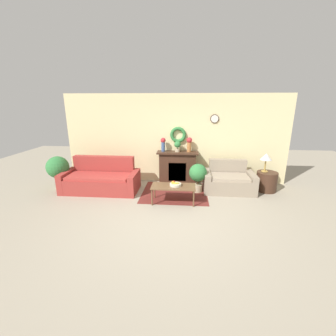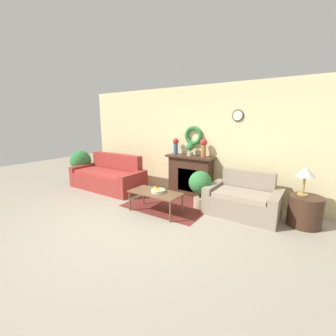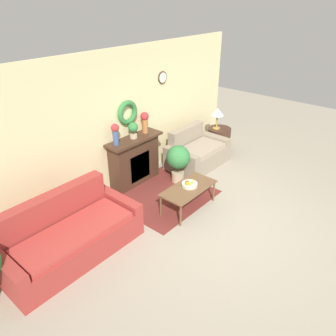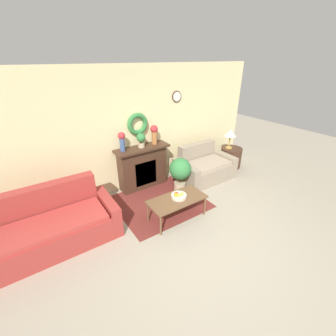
% 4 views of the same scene
% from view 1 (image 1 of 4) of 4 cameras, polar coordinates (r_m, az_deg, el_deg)
% --- Properties ---
extents(ground_plane, '(16.00, 16.00, 0.00)m').
position_cam_1_polar(ground_plane, '(4.92, -0.04, -13.43)').
color(ground_plane, '#9E937F').
extents(floor_rug, '(1.80, 1.63, 0.01)m').
position_cam_1_polar(floor_rug, '(6.36, 1.68, -6.21)').
color(floor_rug, maroon).
rests_on(floor_rug, ground_plane).
extents(wall_back, '(6.80, 0.16, 2.70)m').
position_cam_1_polar(wall_back, '(6.96, 1.85, 7.35)').
color(wall_back, beige).
rests_on(wall_back, ground_plane).
extents(fireplace, '(1.24, 0.41, 1.01)m').
position_cam_1_polar(fireplace, '(6.94, 2.43, 0.16)').
color(fireplace, '#42281C').
rests_on(fireplace, ground_plane).
extents(couch_left, '(2.12, 0.94, 0.93)m').
position_cam_1_polar(couch_left, '(6.70, -16.61, -2.86)').
color(couch_left, '#9E332D').
rests_on(couch_left, ground_plane).
extents(loveseat_right, '(1.41, 0.90, 0.84)m').
position_cam_1_polar(loveseat_right, '(6.64, 15.10, -3.11)').
color(loveseat_right, gray).
rests_on(loveseat_right, ground_plane).
extents(coffee_table, '(1.10, 0.53, 0.44)m').
position_cam_1_polar(coffee_table, '(5.63, 1.35, -4.95)').
color(coffee_table, brown).
rests_on(coffee_table, ground_plane).
extents(fruit_bowl, '(0.29, 0.29, 0.12)m').
position_cam_1_polar(fruit_bowl, '(5.61, 1.78, -4.09)').
color(fruit_bowl, beige).
rests_on(fruit_bowl, coffee_table).
extents(side_table_by_loveseat, '(0.57, 0.57, 0.55)m').
position_cam_1_polar(side_table_by_loveseat, '(6.99, 23.72, -3.14)').
color(side_table_by_loveseat, '#42281C').
rests_on(side_table_by_loveseat, ground_plane).
extents(table_lamp, '(0.32, 0.32, 0.53)m').
position_cam_1_polar(table_lamp, '(6.84, 23.67, 2.48)').
color(table_lamp, '#B28E42').
rests_on(table_lamp, side_table_by_loveseat).
extents(vase_on_mantel_left, '(0.15, 0.15, 0.42)m').
position_cam_1_polar(vase_on_mantel_left, '(6.81, -1.24, 6.25)').
color(vase_on_mantel_left, '#3D5684').
rests_on(vase_on_mantel_left, fireplace).
extents(vase_on_mantel_right, '(0.17, 0.17, 0.44)m').
position_cam_1_polar(vase_on_mantel_right, '(6.77, 5.42, 6.23)').
color(vase_on_mantel_right, '#AD6B38').
rests_on(vase_on_mantel_right, fireplace).
extents(potted_plant_on_mantel, '(0.20, 0.20, 0.33)m').
position_cam_1_polar(potted_plant_on_mantel, '(6.77, 2.43, 5.72)').
color(potted_plant_on_mantel, tan).
rests_on(potted_plant_on_mantel, fireplace).
extents(potted_plant_floor_by_couch, '(0.63, 0.63, 0.96)m').
position_cam_1_polar(potted_plant_floor_by_couch, '(7.21, -26.19, -0.01)').
color(potted_plant_floor_by_couch, tan).
rests_on(potted_plant_floor_by_couch, ground_plane).
extents(potted_plant_floor_by_loveseat, '(0.50, 0.50, 0.81)m').
position_cam_1_polar(potted_plant_floor_by_loveseat, '(6.31, 7.60, -1.63)').
color(potted_plant_floor_by_loveseat, tan).
rests_on(potted_plant_floor_by_loveseat, ground_plane).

